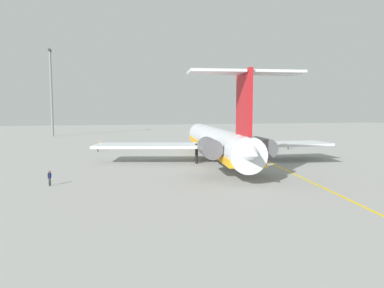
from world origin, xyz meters
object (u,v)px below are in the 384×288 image
Objects in this scene: ground_crew_starboard at (98,146)px; ground_crew_near_tail at (100,143)px; ground_crew_near_nose at (50,176)px; ground_crew_portside at (288,144)px; safety_cone_nose at (279,145)px; main_jetliner at (217,141)px; light_mast at (51,89)px.

ground_crew_near_tail is at bearing -20.36° from ground_crew_starboard.
ground_crew_near_tail reaches higher than ground_crew_near_nose.
ground_crew_portside is at bearing 155.72° from ground_crew_near_tail.
ground_crew_portside is at bearing 169.96° from safety_cone_nose.
ground_crew_near_nose is (-11.98, 23.50, -2.44)m from main_jetliner.
light_mast is (81.72, 10.46, 14.14)m from ground_crew_near_nose.
light_mast reaches higher than ground_crew_portside.
ground_crew_near_nose is at bearing 155.37° from ground_crew_starboard.
ground_crew_near_tail is 0.06× the size of light_mast.
main_jetliner is at bearing 173.13° from ground_crew_portside.
ground_crew_near_nose is at bearing 168.42° from ground_crew_portside.
light_mast is (42.29, 15.50, 14.13)m from ground_crew_near_tail.
light_mast is at bearing 153.17° from ground_crew_near_nose.
light_mast is at bearing 92.24° from ground_crew_portside.
light_mast is (48.65, 15.09, 14.14)m from ground_crew_starboard.
ground_crew_portside is (27.62, -44.68, 0.07)m from ground_crew_near_nose.
ground_crew_near_nose reaches higher than safety_cone_nose.
main_jetliner is at bearing 82.90° from ground_crew_near_nose.
safety_cone_nose is 0.02× the size of light_mast.
safety_cone_nose is (33.61, -45.74, -0.82)m from ground_crew_near_nose.
ground_crew_portside reaches higher than safety_cone_nose.
safety_cone_nose is at bearing -130.57° from light_mast.
ground_crew_portside reaches higher than ground_crew_near_tail.
ground_crew_starboard is 0.06× the size of light_mast.
ground_crew_near_nose is 3.14× the size of safety_cone_nose.
ground_crew_portside is (15.64, -21.19, -2.38)m from main_jetliner.
ground_crew_near_tail is at bearing 81.85° from safety_cone_nose.
light_mast is at bearing 0.57° from ground_crew_starboard.
ground_crew_starboard is at bearing 90.74° from safety_cone_nose.
ground_crew_starboard is (5.46, 40.05, -0.06)m from ground_crew_portside.
safety_cone_nose is at bearing -105.92° from ground_crew_starboard.
light_mast is at bearing -77.56° from ground_crew_near_tail.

